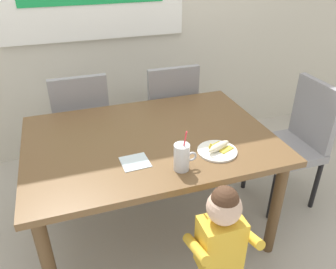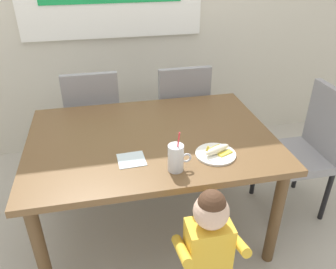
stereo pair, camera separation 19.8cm
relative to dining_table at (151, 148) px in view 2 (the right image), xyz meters
The scene contains 10 objects.
ground_plane 0.66m from the dining_table, ahead, with size 24.00×24.00×0.00m, color #B7B2A8.
dining_table is the anchor object (origin of this frame).
dining_chair_left 0.84m from the dining_table, 115.46° to the left, with size 0.44×0.45×0.96m.
dining_chair_right 0.83m from the dining_table, 62.72° to the left, with size 0.44×0.44×0.96m.
dining_chair_far 1.13m from the dining_table, ahead, with size 0.44×0.44×0.96m.
toddler_standing 0.73m from the dining_table, 76.96° to the right, with size 0.33×0.24×0.84m.
milk_cup 0.42m from the dining_table, 79.61° to the right, with size 0.13×0.08×0.25m.
snack_plate 0.44m from the dining_table, 41.92° to the right, with size 0.23×0.23×0.01m, color white.
peeled_banana 0.45m from the dining_table, 40.47° to the right, with size 0.18×0.13×0.07m.
paper_napkin 0.30m from the dining_table, 122.06° to the right, with size 0.15×0.15×0.00m, color silver.
Camera 2 is at (-0.27, -1.79, 1.80)m, focal length 35.84 mm.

